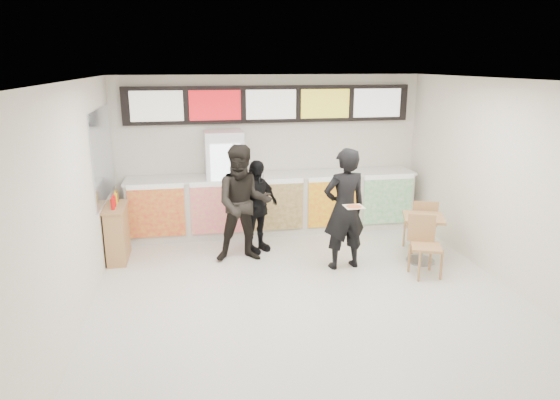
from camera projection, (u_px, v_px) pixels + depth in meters
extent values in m
plane|color=beige|center=(311.00, 302.00, 6.93)|extent=(7.00, 7.00, 0.00)
plane|color=white|center=(315.00, 81.00, 6.14)|extent=(7.00, 7.00, 0.00)
plane|color=silver|center=(270.00, 153.00, 9.85)|extent=(6.00, 0.00, 6.00)
plane|color=silver|center=(72.00, 210.00, 6.01)|extent=(0.00, 7.00, 7.00)
plane|color=silver|center=(519.00, 188.00, 7.06)|extent=(0.00, 7.00, 7.00)
cube|color=silver|center=(274.00, 204.00, 9.73)|extent=(5.50, 0.70, 1.10)
cube|color=silver|center=(274.00, 176.00, 9.57)|extent=(5.56, 0.76, 0.04)
cube|color=red|center=(157.00, 213.00, 8.97)|extent=(0.99, 0.02, 0.90)
cube|color=#F13572|center=(218.00, 210.00, 9.16)|extent=(0.99, 0.02, 0.90)
cube|color=brown|center=(277.00, 207.00, 9.35)|extent=(0.99, 0.02, 0.90)
cube|color=yellow|center=(334.00, 204.00, 9.54)|extent=(0.99, 0.02, 0.90)
cube|color=green|center=(388.00, 201.00, 9.73)|extent=(0.99, 0.02, 0.90)
cube|color=black|center=(271.00, 104.00, 9.52)|extent=(5.50, 0.12, 0.70)
cube|color=silver|center=(157.00, 106.00, 9.09)|extent=(0.95, 0.02, 0.55)
cube|color=red|center=(215.00, 105.00, 9.27)|extent=(0.95, 0.02, 0.55)
cube|color=white|center=(271.00, 104.00, 9.46)|extent=(0.95, 0.02, 0.55)
cube|color=yellow|center=(325.00, 104.00, 9.64)|extent=(0.95, 0.02, 0.55)
cube|color=white|center=(377.00, 103.00, 9.83)|extent=(0.95, 0.02, 0.55)
cube|color=white|center=(225.00, 184.00, 9.46)|extent=(0.70, 0.65, 2.00)
cube|color=white|center=(226.00, 185.00, 9.13)|extent=(0.54, 0.02, 1.50)
cylinder|color=#1A8C19|center=(216.00, 216.00, 9.29)|extent=(0.07, 0.07, 0.22)
cylinder|color=orange|center=(223.00, 216.00, 9.31)|extent=(0.07, 0.07, 0.22)
cylinder|color=red|center=(231.00, 216.00, 9.34)|extent=(0.07, 0.07, 0.22)
cylinder|color=blue|center=(238.00, 215.00, 9.36)|extent=(0.07, 0.07, 0.22)
cylinder|color=orange|center=(215.00, 197.00, 9.19)|extent=(0.07, 0.07, 0.22)
cylinder|color=red|center=(223.00, 196.00, 9.21)|extent=(0.07, 0.07, 0.22)
cylinder|color=blue|center=(230.00, 196.00, 9.24)|extent=(0.07, 0.07, 0.22)
cylinder|color=#1A8C19|center=(238.00, 196.00, 9.26)|extent=(0.07, 0.07, 0.22)
cylinder|color=red|center=(214.00, 177.00, 9.09)|extent=(0.07, 0.07, 0.22)
cylinder|color=blue|center=(222.00, 176.00, 9.11)|extent=(0.07, 0.07, 0.22)
cylinder|color=#1A8C19|center=(230.00, 176.00, 9.13)|extent=(0.07, 0.07, 0.22)
cylinder|color=orange|center=(237.00, 176.00, 9.16)|extent=(0.07, 0.07, 0.22)
cylinder|color=blue|center=(214.00, 156.00, 8.98)|extent=(0.07, 0.07, 0.22)
cylinder|color=#1A8C19|center=(221.00, 156.00, 9.01)|extent=(0.07, 0.07, 0.22)
cylinder|color=orange|center=(229.00, 156.00, 9.03)|extent=(0.07, 0.07, 0.22)
cylinder|color=red|center=(237.00, 155.00, 9.06)|extent=(0.07, 0.07, 0.22)
cube|color=#B2B7BF|center=(103.00, 154.00, 8.27)|extent=(0.01, 2.00, 1.50)
imported|color=black|center=(344.00, 209.00, 7.88)|extent=(0.78, 0.57, 1.96)
imported|color=black|center=(243.00, 204.00, 8.18)|extent=(0.97, 0.77, 1.96)
imported|color=black|center=(256.00, 207.00, 8.61)|extent=(1.02, 0.86, 1.63)
cube|color=beige|center=(354.00, 207.00, 7.40)|extent=(0.28, 0.28, 0.01)
cone|color=#CC7233|center=(354.00, 206.00, 7.40)|extent=(0.36, 0.36, 0.02)
cube|color=#AD794F|center=(424.00, 218.00, 8.14)|extent=(0.81, 0.81, 0.04)
cylinder|color=gray|center=(422.00, 240.00, 8.25)|extent=(0.08, 0.08, 0.76)
cylinder|color=gray|center=(420.00, 261.00, 8.35)|extent=(0.47, 0.47, 0.03)
cube|color=#AD794F|center=(426.00, 247.00, 7.67)|extent=(0.57, 0.57, 0.04)
cube|color=#AD794F|center=(421.00, 228.00, 7.80)|extent=(0.41, 0.18, 0.44)
cube|color=#AD794F|center=(419.00, 224.00, 8.78)|extent=(0.57, 0.57, 0.04)
cube|color=#AD794F|center=(425.00, 214.00, 8.52)|extent=(0.41, 0.18, 0.44)
cube|color=#AD794F|center=(118.00, 234.00, 8.33)|extent=(0.30, 0.80, 0.90)
cube|color=#AD794F|center=(115.00, 207.00, 8.21)|extent=(0.34, 0.84, 0.04)
cylinder|color=red|center=(113.00, 204.00, 7.97)|extent=(0.06, 0.06, 0.18)
cylinder|color=red|center=(114.00, 201.00, 8.13)|extent=(0.06, 0.06, 0.18)
cylinder|color=yellow|center=(115.00, 199.00, 8.29)|extent=(0.06, 0.06, 0.18)
cylinder|color=brown|center=(117.00, 196.00, 8.44)|extent=(0.06, 0.06, 0.18)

